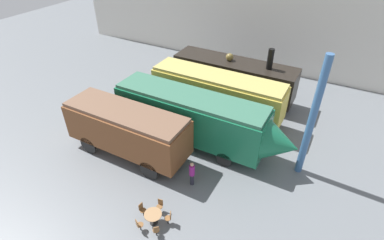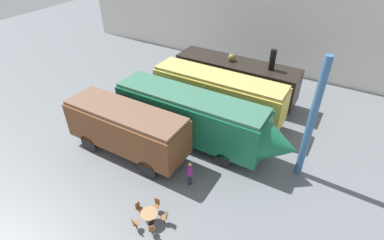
{
  "view_description": "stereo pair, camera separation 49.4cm",
  "coord_description": "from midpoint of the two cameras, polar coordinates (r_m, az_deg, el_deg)",
  "views": [
    {
      "loc": [
        8.71,
        -14.34,
        13.82
      ],
      "look_at": [
        0.32,
        1.0,
        1.6
      ],
      "focal_mm": 28.0,
      "sensor_mm": 36.0,
      "label": 1
    },
    {
      "loc": [
        9.14,
        -14.09,
        13.82
      ],
      "look_at": [
        0.32,
        1.0,
        1.6
      ],
      "focal_mm": 28.0,
      "sensor_mm": 36.0,
      "label": 2
    }
  ],
  "objects": [
    {
      "name": "passenger_coach_wooden",
      "position": [
        20.09,
        -11.66,
        -1.32
      ],
      "size": [
        8.42,
        2.76,
        3.54
      ],
      "color": "brown",
      "rests_on": "ground_plane"
    },
    {
      "name": "cafe_chair_4",
      "position": [
        17.26,
        -9.28,
        -16.16
      ],
      "size": [
        0.37,
        0.36,
        0.87
      ],
      "rotation": [
        0.0,
        0.0,
        12.4
      ],
      "color": "black",
      "rests_on": "ground_plane"
    },
    {
      "name": "cafe_table_near",
      "position": [
        16.77,
        -7.26,
        -17.49
      ],
      "size": [
        0.95,
        0.95,
        0.74
      ],
      "color": "black",
      "rests_on": "ground_plane"
    },
    {
      "name": "cafe_chair_1",
      "position": [
        16.33,
        -6.78,
        -19.98
      ],
      "size": [
        0.4,
        0.4,
        0.87
      ],
      "rotation": [
        0.0,
        0.0,
        8.63
      ],
      "color": "black",
      "rests_on": "ground_plane"
    },
    {
      "name": "backdrop_wall",
      "position": [
        32.11,
        13.43,
        17.19
      ],
      "size": [
        44.0,
        0.15,
        9.0
      ],
      "color": "silver",
      "rests_on": "ground_plane"
    },
    {
      "name": "ground_plane",
      "position": [
        21.74,
        -1.42,
        -4.52
      ],
      "size": [
        80.0,
        80.0,
        0.0
      ],
      "primitive_type": "plane",
      "color": "slate"
    },
    {
      "name": "cafe_chair_2",
      "position": [
        16.72,
        -4.25,
        -17.91
      ],
      "size": [
        0.4,
        0.39,
        0.87
      ],
      "rotation": [
        0.0,
        0.0,
        9.89
      ],
      "color": "black",
      "rests_on": "ground_plane"
    },
    {
      "name": "cafe_chair_0",
      "position": [
        16.67,
        -9.98,
        -18.8
      ],
      "size": [
        0.39,
        0.4,
        0.87
      ],
      "rotation": [
        0.0,
        0.0,
        7.38
      ],
      "color": "black",
      "rests_on": "ground_plane"
    },
    {
      "name": "steam_locomotive",
      "position": [
        26.59,
        8.92,
        8.16
      ],
      "size": [
        10.61,
        2.71,
        5.04
      ],
      "color": "black",
      "rests_on": "ground_plane"
    },
    {
      "name": "streamlined_locomotive",
      "position": [
        20.42,
        2.25,
        0.3
      ],
      "size": [
        12.82,
        2.72,
        3.8
      ],
      "color": "#196B47",
      "rests_on": "ground_plane"
    },
    {
      "name": "cafe_chair_3",
      "position": [
        17.29,
        -5.9,
        -15.65
      ],
      "size": [
        0.36,
        0.37,
        0.87
      ],
      "rotation": [
        0.0,
        0.0,
        11.15
      ],
      "color": "black",
      "rests_on": "ground_plane"
    },
    {
      "name": "support_pillar",
      "position": [
        18.4,
        22.49,
        -0.28
      ],
      "size": [
        0.44,
        0.44,
        8.0
      ],
      "color": "#386093",
      "rests_on": "ground_plane"
    },
    {
      "name": "visitor_person",
      "position": [
        18.2,
        0.37,
        -10.03
      ],
      "size": [
        0.34,
        0.34,
        1.74
      ],
      "color": "#262633",
      "rests_on": "ground_plane"
    },
    {
      "name": "passenger_coach_vintage",
      "position": [
        23.53,
        5.58,
        5.25
      ],
      "size": [
        10.5,
        2.56,
        3.68
      ],
      "color": "#E0C64C",
      "rests_on": "ground_plane"
    }
  ]
}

